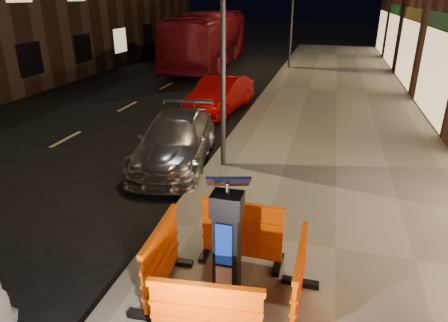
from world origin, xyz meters
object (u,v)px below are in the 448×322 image
(barrier_kerbside, at_px, (161,259))
(car_silver, at_px, (177,162))
(parking_kiosk, at_px, (227,244))
(bus_doubledecker, at_px, (209,65))
(barrier_back, at_px, (242,232))
(car_red, at_px, (220,111))
(barrier_bldgside, at_px, (298,282))
(barrier_front, at_px, (206,321))

(barrier_kerbside, bearing_deg, car_silver, 16.02)
(parking_kiosk, height_order, bus_doubledecker, parking_kiosk)
(barrier_back, distance_m, bus_doubledecker, 20.09)
(parking_kiosk, bearing_deg, car_red, 104.84)
(barrier_bldgside, relative_size, car_silver, 0.31)
(barrier_bldgside, height_order, car_red, barrier_bldgside)
(car_red, bearing_deg, barrier_kerbside, -71.92)
(car_red, bearing_deg, barrier_front, -68.04)
(car_silver, relative_size, bus_doubledecker, 0.37)
(barrier_back, relative_size, barrier_bldgside, 1.00)
(barrier_front, distance_m, car_red, 11.23)
(barrier_front, height_order, car_silver, barrier_front)
(barrier_kerbside, relative_size, car_silver, 0.31)
(barrier_front, xyz_separation_m, barrier_back, (0.00, 1.90, 0.00))
(barrier_kerbside, distance_m, car_silver, 5.12)
(barrier_bldgside, distance_m, car_red, 10.61)
(barrier_back, bearing_deg, barrier_front, -87.97)
(car_silver, bearing_deg, bus_doubledecker, 94.58)
(car_red, bearing_deg, parking_kiosk, -66.72)
(barrier_front, xyz_separation_m, car_silver, (-2.60, 5.75, -0.67))
(parking_kiosk, bearing_deg, bus_doubledecker, 106.49)
(barrier_front, relative_size, barrier_kerbside, 1.00)
(parking_kiosk, bearing_deg, barrier_bldgside, -0.97)
(barrier_front, bearing_deg, barrier_bldgside, 39.03)
(car_silver, bearing_deg, barrier_kerbside, -80.08)
(barrier_kerbside, bearing_deg, car_red, 7.63)
(barrier_front, distance_m, car_silver, 6.35)
(barrier_kerbside, height_order, car_silver, barrier_kerbside)
(barrier_front, distance_m, barrier_bldgside, 1.34)
(barrier_front, height_order, barrier_bldgside, same)
(parking_kiosk, height_order, barrier_kerbside, parking_kiosk)
(barrier_back, xyz_separation_m, bus_doubledecker, (-6.30, 19.06, -0.67))
(parking_kiosk, height_order, car_silver, parking_kiosk)
(car_silver, bearing_deg, car_red, 83.20)
(barrier_kerbside, bearing_deg, barrier_front, -137.97)
(car_silver, bearing_deg, parking_kiosk, -70.61)
(bus_doubledecker, bearing_deg, car_red, -74.21)
(barrier_bldgside, xyz_separation_m, bus_doubledecker, (-7.25, 20.01, -0.67))
(barrier_kerbside, height_order, bus_doubledecker, bus_doubledecker)
(barrier_kerbside, bearing_deg, parking_kiosk, -92.97)
(bus_doubledecker, bearing_deg, car_silver, -79.61)
(bus_doubledecker, bearing_deg, parking_kiosk, -75.80)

